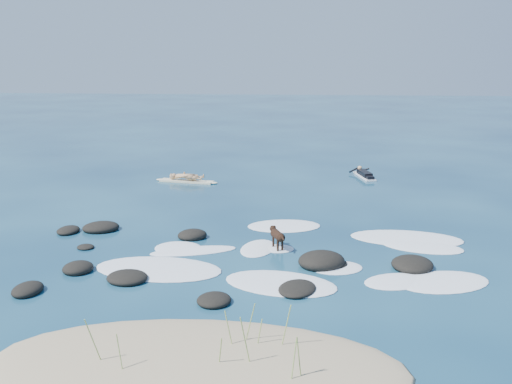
# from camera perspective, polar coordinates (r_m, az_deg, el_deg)

# --- Properties ---
(ground) EXTENTS (160.00, 160.00, 0.00)m
(ground) POSITION_cam_1_polar(r_m,az_deg,el_deg) (19.91, -1.43, -5.17)
(ground) COLOR #0A2642
(ground) RESTS_ON ground
(sand_dune) EXTENTS (9.00, 4.40, 0.60)m
(sand_dune) POSITION_cam_1_polar(r_m,az_deg,el_deg) (12.50, -6.02, -17.14)
(sand_dune) COLOR #9E8966
(sand_dune) RESTS_ON ground
(dune_grass) EXTENTS (4.36, 1.53, 1.19)m
(dune_grass) POSITION_cam_1_polar(r_m,az_deg,el_deg) (12.12, -2.71, -14.78)
(dune_grass) COLOR #93AF55
(dune_grass) RESTS_ON ground
(reef_rocks) EXTENTS (13.31, 7.37, 0.60)m
(reef_rocks) POSITION_cam_1_polar(r_m,az_deg,el_deg) (18.10, -2.57, -6.76)
(reef_rocks) COLOR black
(reef_rocks) RESTS_ON ground
(breaking_foam) EXTENTS (12.20, 8.09, 0.12)m
(breaking_foam) POSITION_cam_1_polar(r_m,az_deg,el_deg) (18.70, 4.94, -6.43)
(breaking_foam) COLOR white
(breaking_foam) RESTS_ON ground
(standing_surfer_rig) EXTENTS (3.39, 1.06, 1.93)m
(standing_surfer_rig) POSITION_cam_1_polar(r_m,az_deg,el_deg) (29.58, -7.00, 2.42)
(standing_surfer_rig) COLOR beige
(standing_surfer_rig) RESTS_ON ground
(paddling_surfer_rig) EXTENTS (1.31, 2.64, 0.46)m
(paddling_surfer_rig) POSITION_cam_1_polar(r_m,az_deg,el_deg) (31.29, 10.77, 1.76)
(paddling_surfer_rig) COLOR white
(paddling_surfer_rig) RESTS_ON ground
(dog) EXTENTS (0.64, 1.13, 0.76)m
(dog) POSITION_cam_1_polar(r_m,az_deg,el_deg) (19.16, 2.12, -4.33)
(dog) COLOR black
(dog) RESTS_ON ground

